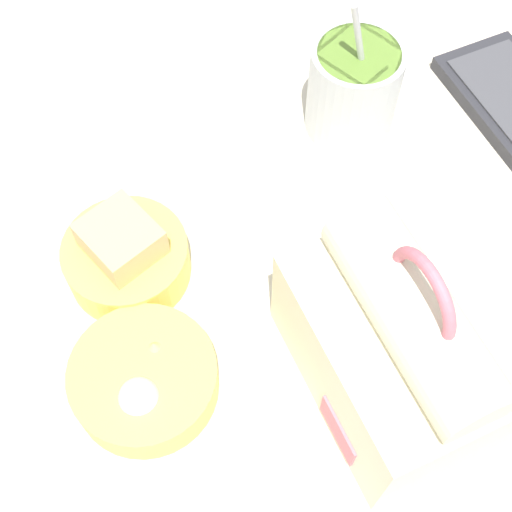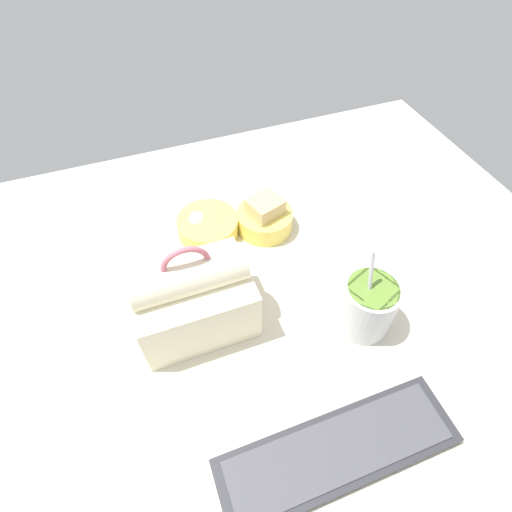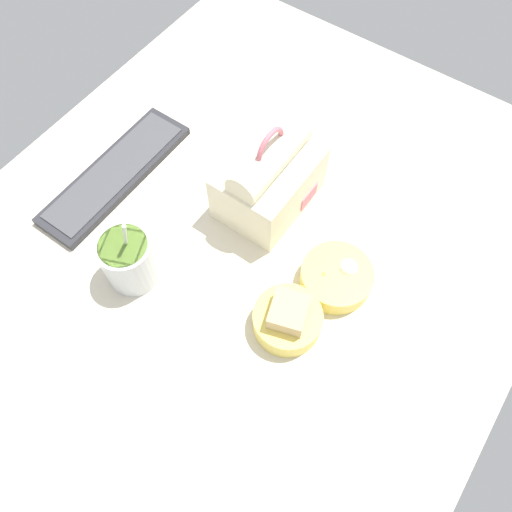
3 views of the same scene
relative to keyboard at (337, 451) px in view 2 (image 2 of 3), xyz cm
name	(u,v)px [view 2 (image 2 of 3)]	position (x,y,z in cm)	size (l,w,h in cm)	color
desk_surface	(261,292)	(-0.14, -32.89, -2.02)	(140.00, 110.00, 2.00)	beige
keyboard	(337,451)	(0.00, 0.00, 0.00)	(37.75, 11.01, 2.10)	#2D2D33
lunch_bag	(193,297)	(13.92, -30.59, 6.60)	(20.72, 15.34, 20.98)	#EFE5C1
soup_cup	(367,305)	(-15.37, -19.16, 4.88)	(10.22, 10.22, 18.90)	silver
bento_bowl_sandwich	(265,218)	(-7.17, -49.29, 2.10)	(12.68, 12.68, 8.34)	#EFD65B
bento_bowl_snacks	(208,226)	(5.51, -52.07, 1.33)	(13.79, 13.79, 5.91)	#EFD65B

